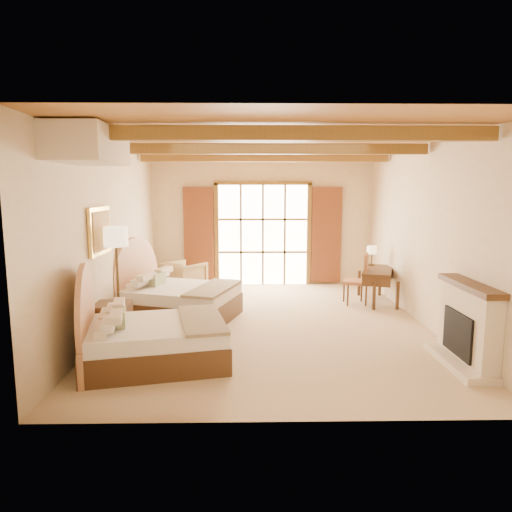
{
  "coord_description": "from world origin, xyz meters",
  "views": [
    {
      "loc": [
        -0.38,
        -7.94,
        2.4
      ],
      "look_at": [
        -0.23,
        0.2,
        1.2
      ],
      "focal_mm": 32.0,
      "sensor_mm": 36.0,
      "label": 1
    }
  ],
  "objects_px": {
    "bed_far": "(173,297)",
    "bed_near": "(145,337)",
    "armchair": "(184,277)",
    "desk": "(377,284)",
    "nightstand": "(112,324)"
  },
  "relations": [
    {
      "from": "bed_far",
      "to": "bed_near",
      "type": "bearing_deg",
      "value": -72.64
    },
    {
      "from": "bed_far",
      "to": "armchair",
      "type": "height_order",
      "value": "bed_far"
    },
    {
      "from": "bed_far",
      "to": "desk",
      "type": "height_order",
      "value": "bed_far"
    },
    {
      "from": "bed_far",
      "to": "nightstand",
      "type": "bearing_deg",
      "value": -98.05
    },
    {
      "from": "bed_near",
      "to": "nightstand",
      "type": "height_order",
      "value": "bed_near"
    },
    {
      "from": "bed_far",
      "to": "nightstand",
      "type": "height_order",
      "value": "bed_far"
    },
    {
      "from": "bed_far",
      "to": "armchair",
      "type": "xyz_separation_m",
      "value": [
        -0.06,
        2.03,
        -0.02
      ]
    },
    {
      "from": "nightstand",
      "to": "armchair",
      "type": "height_order",
      "value": "armchair"
    },
    {
      "from": "bed_near",
      "to": "bed_far",
      "type": "relative_size",
      "value": 0.91
    },
    {
      "from": "armchair",
      "to": "desk",
      "type": "height_order",
      "value": "armchair"
    },
    {
      "from": "bed_far",
      "to": "armchair",
      "type": "bearing_deg",
      "value": 109.3
    },
    {
      "from": "bed_near",
      "to": "armchair",
      "type": "distance_m",
      "value": 4.3
    },
    {
      "from": "bed_near",
      "to": "armchair",
      "type": "relative_size",
      "value": 2.67
    },
    {
      "from": "nightstand",
      "to": "armchair",
      "type": "distance_m",
      "value": 3.56
    },
    {
      "from": "bed_near",
      "to": "desk",
      "type": "height_order",
      "value": "bed_near"
    }
  ]
}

